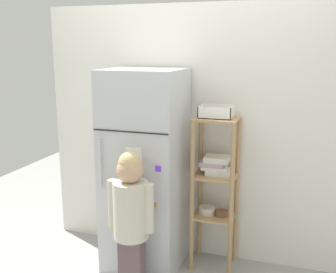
{
  "coord_description": "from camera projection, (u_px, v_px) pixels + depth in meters",
  "views": [
    {
      "loc": [
        0.87,
        -2.85,
        1.77
      ],
      "look_at": [
        -0.08,
        0.02,
        1.09
      ],
      "focal_mm": 43.21,
      "sensor_mm": 36.0,
      "label": 1
    }
  ],
  "objects": [
    {
      "name": "ground_plane",
      "position": [
        176.0,
        268.0,
        3.29
      ],
      "size": [
        6.0,
        6.0,
        0.0
      ],
      "primitive_type": "plane",
      "color": "#999993"
    },
    {
      "name": "refrigerator",
      "position": [
        145.0,
        170.0,
        3.22
      ],
      "size": [
        0.59,
        0.6,
        1.6
      ],
      "color": "silver",
      "rests_on": "ground"
    },
    {
      "name": "kitchen_wall_back",
      "position": [
        189.0,
        134.0,
        3.37
      ],
      "size": [
        2.52,
        0.03,
        2.1
      ],
      "primitive_type": "cube",
      "color": "silver",
      "rests_on": "ground"
    },
    {
      "name": "fruit_bin",
      "position": [
        216.0,
        113.0,
        3.08
      ],
      "size": [
        0.25,
        0.17,
        0.09
      ],
      "color": "white",
      "rests_on": "pantry_shelf_unit"
    },
    {
      "name": "pantry_shelf_unit",
      "position": [
        215.0,
        182.0,
        3.2
      ],
      "size": [
        0.35,
        0.29,
        1.23
      ],
      "color": "tan",
      "rests_on": "ground"
    },
    {
      "name": "child_standing",
      "position": [
        131.0,
        210.0,
        2.83
      ],
      "size": [
        0.34,
        0.25,
        1.07
      ],
      "color": "#614C50",
      "rests_on": "ground"
    }
  ]
}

